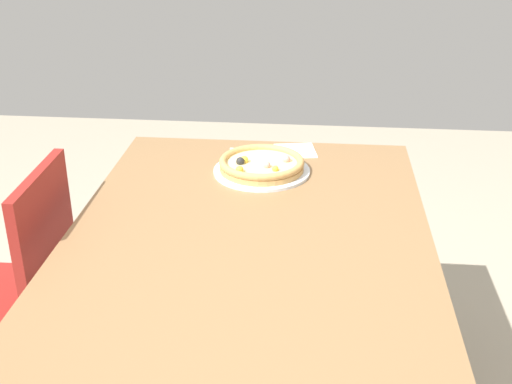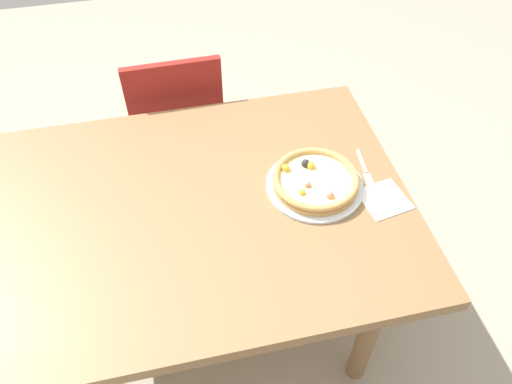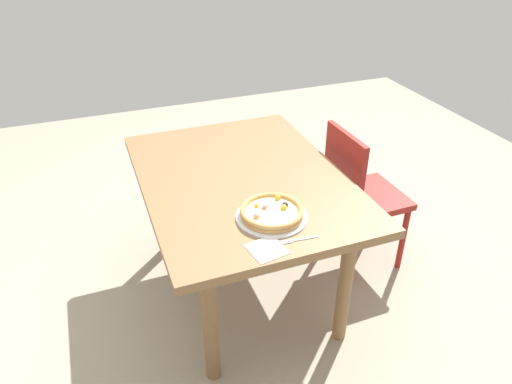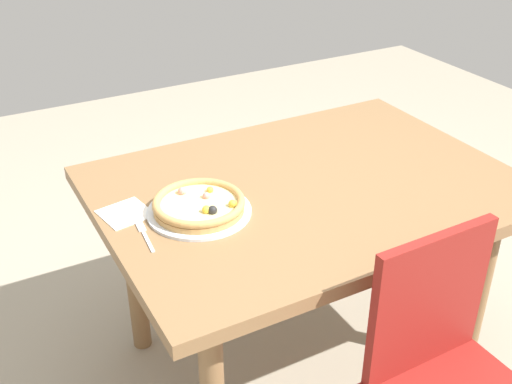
{
  "view_description": "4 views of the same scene",
  "coord_description": "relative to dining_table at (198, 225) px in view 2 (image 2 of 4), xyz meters",
  "views": [
    {
      "loc": [
        1.62,
        0.17,
        1.63
      ],
      "look_at": [
        -0.2,
        -0.0,
        0.77
      ],
      "focal_mm": 46.93,
      "sensor_mm": 36.0,
      "label": 1
    },
    {
      "loc": [
        0.04,
        1.04,
        1.95
      ],
      "look_at": [
        -0.2,
        -0.0,
        0.77
      ],
      "focal_mm": 35.22,
      "sensor_mm": 36.0,
      "label": 2
    },
    {
      "loc": [
        -1.98,
        0.67,
        1.95
      ],
      "look_at": [
        -0.2,
        -0.0,
        0.77
      ],
      "focal_mm": 33.3,
      "sensor_mm": 36.0,
      "label": 3
    },
    {
      "loc": [
        -1.02,
        -1.52,
        1.76
      ],
      "look_at": [
        -0.2,
        -0.0,
        0.77
      ],
      "focal_mm": 44.35,
      "sensor_mm": 36.0,
      "label": 4
    }
  ],
  "objects": [
    {
      "name": "pizza",
      "position": [
        -0.39,
        -0.0,
        0.12
      ],
      "size": [
        0.28,
        0.28,
        0.05
      ],
      "color": "tan",
      "rests_on": "plate"
    },
    {
      "name": "chair_near",
      "position": [
        -0.0,
        -0.71,
        -0.16
      ],
      "size": [
        0.41,
        0.41,
        0.89
      ],
      "rotation": [
        0.0,
        0.0,
        3.16
      ],
      "color": "maroon",
      "rests_on": "ground"
    },
    {
      "name": "plate",
      "position": [
        -0.39,
        -0.0,
        0.1
      ],
      "size": [
        0.32,
        0.32,
        0.01
      ],
      "primitive_type": "cylinder",
      "color": "silver",
      "rests_on": "dining_table"
    },
    {
      "name": "fork",
      "position": [
        -0.58,
        -0.03,
        0.09
      ],
      "size": [
        0.03,
        0.17,
        0.0
      ],
      "rotation": [
        0.0,
        0.0,
        1.48
      ],
      "color": "silver",
      "rests_on": "dining_table"
    },
    {
      "name": "napkin",
      "position": [
        -0.59,
        0.1,
        0.09
      ],
      "size": [
        0.16,
        0.16,
        0.0
      ],
      "primitive_type": "cube",
      "rotation": [
        0.0,
        0.0,
        0.18
      ],
      "color": "white",
      "rests_on": "dining_table"
    },
    {
      "name": "ground_plane",
      "position": [
        0.0,
        0.0,
        -0.66
      ],
      "size": [
        6.0,
        6.0,
        0.0
      ],
      "primitive_type": "plane",
      "color": "#9E937F"
    },
    {
      "name": "dining_table",
      "position": [
        0.0,
        0.0,
        0.0
      ],
      "size": [
        1.36,
        1.0,
        0.75
      ],
      "color": "olive",
      "rests_on": "ground"
    }
  ]
}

